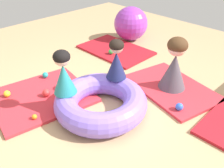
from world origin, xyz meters
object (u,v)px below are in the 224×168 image
object	(u,v)px
adult_seated	(175,64)
play_ball_green	(111,52)
child_in_navy	(116,59)
child_in_teal	(63,73)
play_ball_red	(116,40)
inflatable_cushion	(101,102)
play_ball_orange	(34,117)
play_ball_yellow	(7,94)
exercise_ball_large	(131,24)
play_ball_blue	(179,107)
play_ball_teal	(45,75)
play_ball_red_second	(46,93)

from	to	relation	value
adult_seated	play_ball_green	size ratio (longest dim) A/B	8.11
child_in_navy	child_in_teal	world-z (taller)	child_in_teal
child_in_teal	play_ball_green	xyz separation A→B (m)	(-0.78, 1.54, -0.48)
adult_seated	play_ball_red	bearing A→B (deg)	48.30
inflatable_cushion	child_in_navy	distance (m)	0.59
play_ball_orange	child_in_navy	bearing A→B (deg)	75.48
play_ball_red	play_ball_yellow	bearing A→B (deg)	-82.95
play_ball_orange	exercise_ball_large	xyz separation A→B (m)	(-0.96, 2.80, 0.27)
play_ball_red	play_ball_blue	world-z (taller)	play_ball_blue
inflatable_cushion	exercise_ball_large	bearing A→B (deg)	123.26
child_in_navy	play_ball_green	size ratio (longest dim) A/B	5.71
adult_seated	play_ball_teal	xyz separation A→B (m)	(-1.52, -1.17, -0.33)
child_in_teal	play_ball_teal	size ratio (longest dim) A/B	6.23
play_ball_green	exercise_ball_large	distance (m)	0.94
play_ball_red_second	play_ball_green	bearing A→B (deg)	102.44
play_ball_orange	play_ball_green	world-z (taller)	play_ball_green
inflatable_cushion	play_ball_yellow	world-z (taller)	inflatable_cushion
play_ball_teal	child_in_navy	bearing A→B (deg)	24.77
play_ball_teal	inflatable_cushion	bearing A→B (deg)	3.89
play_ball_yellow	inflatable_cushion	bearing A→B (deg)	33.44
child_in_teal	play_ball_red_second	bearing A→B (deg)	178.79
inflatable_cushion	play_ball_red_second	bearing A→B (deg)	-155.27
play_ball_teal	exercise_ball_large	size ratio (longest dim) A/B	0.13
inflatable_cushion	play_ball_orange	world-z (taller)	inflatable_cushion
exercise_ball_large	play_ball_green	bearing A→B (deg)	-71.20
child_in_navy	child_in_teal	bearing A→B (deg)	35.22
adult_seated	exercise_ball_large	bearing A→B (deg)	37.42
play_ball_red_second	exercise_ball_large	world-z (taller)	exercise_ball_large
inflatable_cushion	adult_seated	world-z (taller)	adult_seated
play_ball_red	play_ball_green	xyz separation A→B (m)	(0.32, -0.47, 0.00)
exercise_ball_large	play_ball_red_second	bearing A→B (deg)	-75.28
adult_seated	exercise_ball_large	size ratio (longest dim) A/B	1.10
child_in_navy	play_ball_orange	bearing A→B (deg)	34.93
play_ball_orange	play_ball_green	xyz separation A→B (m)	(-0.67, 1.95, 0.02)
play_ball_green	play_ball_orange	bearing A→B (deg)	-71.05
inflatable_cushion	child_in_teal	bearing A→B (deg)	-136.06
play_ball_yellow	exercise_ball_large	xyz separation A→B (m)	(-0.27, 2.83, 0.26)
child_in_navy	play_ball_red_second	world-z (taller)	child_in_navy
play_ball_red	play_ball_orange	xyz separation A→B (m)	(0.99, -2.42, -0.01)
adult_seated	play_ball_green	xyz separation A→B (m)	(-1.42, 0.15, -0.32)
child_in_navy	play_ball_orange	distance (m)	1.25
play_ball_teal	exercise_ball_large	distance (m)	2.20
play_ball_green	play_ball_yellow	world-z (taller)	play_ball_green
play_ball_red_second	exercise_ball_large	bearing A→B (deg)	104.72
inflatable_cushion	play_ball_yellow	xyz separation A→B (m)	(-1.11, -0.73, -0.06)
play_ball_teal	child_in_teal	bearing A→B (deg)	-13.80
play_ball_green	play_ball_red_second	bearing A→B (deg)	-77.56
child_in_teal	play_ball_teal	xyz separation A→B (m)	(-0.88, 0.22, -0.48)
adult_seated	play_ball_teal	distance (m)	1.95
play_ball_red	play_ball_green	size ratio (longest dim) A/B	0.94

